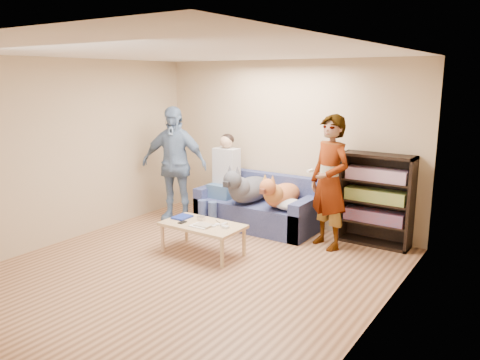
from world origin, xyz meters
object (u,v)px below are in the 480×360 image
Objects in this scene: notebook_blue at (182,217)px; person_seated at (223,176)px; sofa at (258,209)px; dog_gray at (247,188)px; coffee_table at (203,227)px; dog_tan at (280,194)px; person_standing_right at (330,182)px; person_standing_left at (174,164)px; bookshelf at (376,198)px; camera_silver at (201,218)px.

person_seated is (-0.21, 1.26, 0.34)m from notebook_blue.
dog_gray is (-0.07, -0.22, 0.38)m from sofa.
sofa is 1.29× the size of person_seated.
person_seated is 1.49m from coffee_table.
coffee_table is (0.61, -1.31, -0.40)m from person_seated.
sofa is at bearing 161.86° from dog_tan.
person_standing_right reaches higher than dog_gray.
notebook_blue is at bearing -62.58° from person_standing_left.
dog_gray is at bearing -173.22° from dog_tan.
bookshelf is (1.87, 0.45, 0.02)m from dog_gray.
person_seated is (-0.60, -0.13, 0.49)m from sofa.
sofa reaches higher than notebook_blue.
dog_gray is at bearing 93.69° from coffee_table.
bookshelf reaches higher than dog_tan.
dog_gray is 1.10× the size of dog_tan.
bookshelf is at bearing 69.49° from person_standing_right.
notebook_blue is 0.41m from coffee_table.
person_seated reaches higher than notebook_blue.
bookshelf is (1.91, 1.55, 0.23)m from camera_silver.
person_standing_left reaches higher than camera_silver.
person_seated is at bearing 169.94° from dog_gray.
coffee_table is (-0.47, -1.28, -0.25)m from dog_tan.
bookshelf reaches higher than notebook_blue.
person_standing_right is 7.13× the size of notebook_blue.
dog_gray is 1.92m from bookshelf.
bookshelf is (0.51, 0.48, -0.25)m from person_standing_right.
person_standing_left is 1.72× the size of coffee_table.
dog_gray reaches higher than coffee_table.
person_standing_left is 1.72m from coffee_table.
dog_tan is 0.89× the size of bookshelf.
camera_silver is 1.33m from sofa.
sofa is 0.61m from dog_tan.
dog_tan is at bearing 63.13° from camera_silver.
sofa is 0.44m from dog_gray.
dog_gray is (1.24, 0.28, -0.29)m from person_standing_left.
person_standing_left is at bearing 136.10° from notebook_blue.
sofa is 1.64× the size of dog_tan.
person_standing_left is at bearing -169.14° from dog_tan.
bookshelf is (3.11, 0.73, -0.26)m from person_standing_left.
person_standing_left is 3.21m from bookshelf.
notebook_blue is at bearing -119.92° from person_standing_right.
dog_tan is (-0.82, 0.09, -0.30)m from person_standing_right.
person_standing_right is 16.84× the size of camera_silver.
notebook_blue is 0.20× the size of bookshelf.
dog_gray is (-1.36, 0.03, -0.27)m from person_standing_right.
person_standing_right is at bearing 37.22° from camera_silver.
person_seated reaches higher than bookshelf.
bookshelf reaches higher than coffee_table.
dog_gray reaches higher than notebook_blue.
bookshelf is (1.79, 1.67, 0.31)m from coffee_table.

